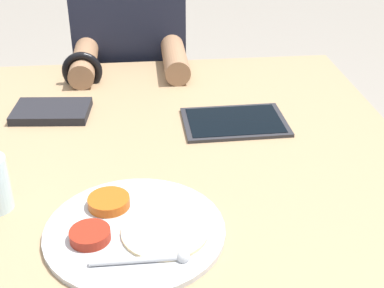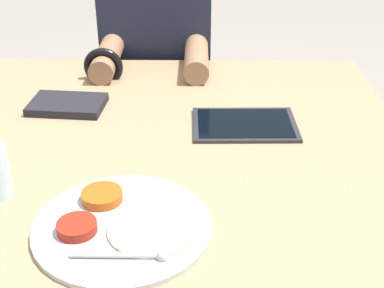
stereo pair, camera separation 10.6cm
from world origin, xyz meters
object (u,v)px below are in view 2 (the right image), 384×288
thali_tray (119,224)px  red_notebook (67,105)px  person_diner (159,93)px  tablet_device (245,124)px

thali_tray → red_notebook: (-0.19, 0.48, 0.00)m
red_notebook → thali_tray: bearing=-68.0°
red_notebook → person_diner: (0.19, 0.47, -0.18)m
thali_tray → tablet_device: bearing=57.5°
red_notebook → tablet_device: (0.44, -0.09, -0.00)m
thali_tray → tablet_device: thali_tray is taller
person_diner → tablet_device: bearing=-66.4°
red_notebook → tablet_device: bearing=-11.9°
red_notebook → person_diner: 0.54m
thali_tray → red_notebook: bearing=112.0°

